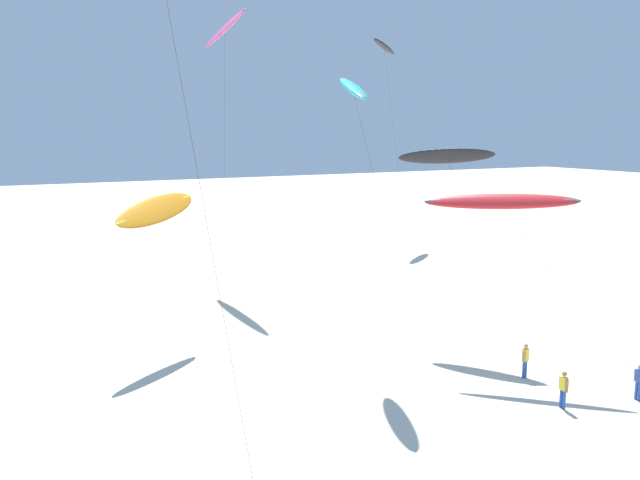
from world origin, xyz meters
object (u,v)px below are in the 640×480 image
person_near_left (563,388)px  flying_kite_3 (384,47)px  flying_kite_4 (353,88)px  person_near_right (525,359)px  flying_kite_6 (500,201)px  flying_kite_2 (445,156)px  flying_kite_1 (224,29)px  flying_kite_0 (156,210)px  person_mid_field (639,381)px

person_near_left → flying_kite_3: bearing=67.5°
flying_kite_4 → person_near_right: flying_kite_4 is taller
flying_kite_6 → person_near_right: flying_kite_6 is taller
flying_kite_3 → flying_kite_4: size_ratio=1.46×
flying_kite_2 → person_near_left: (-1.45, -10.21, -9.34)m
flying_kite_6 → flying_kite_3: bearing=65.9°
flying_kite_1 → flying_kite_2: size_ratio=1.91×
flying_kite_0 → person_near_right: 20.16m
flying_kite_1 → person_near_left: size_ratio=12.62×
flying_kite_1 → person_near_right: 32.87m
flying_kite_3 → person_near_left: size_ratio=12.94×
flying_kite_1 → person_mid_field: flying_kite_1 is taller
flying_kite_0 → flying_kite_6: 17.73m
flying_kite_0 → flying_kite_4: 12.12m
flying_kite_6 → person_near_left: 9.20m
flying_kite_6 → person_mid_field: 10.02m
flying_kite_6 → person_near_right: 7.65m
flying_kite_6 → person_near_left: flying_kite_6 is taller
flying_kite_3 → person_near_right: 44.39m
flying_kite_2 → flying_kite_3: size_ratio=0.51×
flying_kite_2 → person_mid_field: flying_kite_2 is taller
flying_kite_4 → flying_kite_2: bearing=2.1°
person_near_right → person_mid_field: (2.55, -4.09, -0.03)m
flying_kite_6 → person_near_left: (-1.12, -5.45, -7.32)m
flying_kite_1 → person_near_left: bearing=-81.4°
person_near_right → person_mid_field: bearing=-58.0°
flying_kite_4 → person_near_right: size_ratio=8.68×
flying_kite_0 → flying_kite_2: bearing=-20.4°
flying_kite_0 → flying_kite_6: (14.44, -10.27, 0.72)m
person_near_left → person_mid_field: person_near_left is taller
flying_kite_3 → flying_kite_6: bearing=-114.1°
flying_kite_0 → flying_kite_4: size_ratio=0.58×
flying_kite_4 → person_mid_field: flying_kite_4 is taller
flying_kite_2 → flying_kite_6: bearing=-94.0°
flying_kite_3 → flying_kite_4: 37.23m
flying_kite_1 → flying_kite_6: (5.63, -24.39, -11.10)m
flying_kite_0 → flying_kite_6: size_ratio=0.75×
person_near_right → person_mid_field: person_near_right is taller
flying_kite_4 → flying_kite_0: bearing=146.6°
flying_kite_4 → flying_kite_1: bearing=89.7°
flying_kite_0 → flying_kite_1: bearing=58.1°
flying_kite_3 → flying_kite_0: bearing=-141.0°
flying_kite_1 → flying_kite_2: (5.97, -19.62, -9.09)m
flying_kite_2 → flying_kite_6: 5.18m
flying_kite_4 → person_mid_field: size_ratio=8.95×
flying_kite_2 → flying_kite_1: bearing=106.9°
flying_kite_3 → person_near_right: bearing=-112.9°
flying_kite_2 → flying_kite_3: (15.06, 29.67, 10.24)m
flying_kite_3 → person_near_right: size_ratio=12.64×
flying_kite_0 → person_near_right: flying_kite_0 is taller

